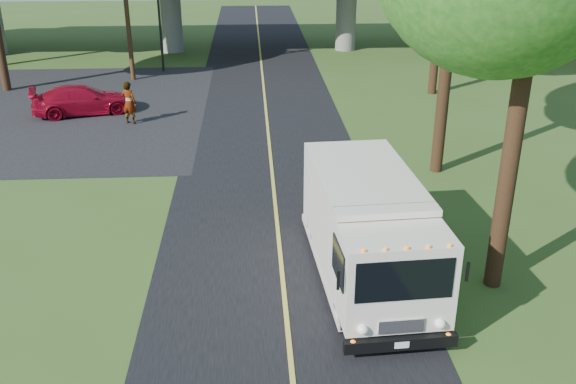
{
  "coord_description": "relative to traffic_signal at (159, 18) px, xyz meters",
  "views": [
    {
      "loc": [
        -0.74,
        -13.15,
        9.03
      ],
      "look_at": [
        0.27,
        3.69,
        1.6
      ],
      "focal_mm": 40.0,
      "sensor_mm": 36.0,
      "label": 1
    }
  ],
  "objects": [
    {
      "name": "red_sedan",
      "position": [
        -2.78,
        -8.68,
        -2.51
      ],
      "size": [
        5.1,
        3.17,
        1.38
      ],
      "primitive_type": "imported",
      "rotation": [
        0.0,
        0.0,
        1.85
      ],
      "color": "maroon",
      "rests_on": "ground"
    },
    {
      "name": "lane_line",
      "position": [
        6.0,
        -16.0,
        -3.17
      ],
      "size": [
        0.12,
        90.0,
        0.01
      ],
      "primitive_type": "cube",
      "color": "gold",
      "rests_on": "road"
    },
    {
      "name": "step_van",
      "position": [
        8.2,
        -24.59,
        -1.66
      ],
      "size": [
        2.9,
        6.9,
        2.84
      ],
      "rotation": [
        0.0,
        0.0,
        0.06
      ],
      "color": "silver",
      "rests_on": "ground"
    },
    {
      "name": "pedestrian",
      "position": [
        -0.28,
        -10.42,
        -2.21
      ],
      "size": [
        0.84,
        0.71,
        1.97
      ],
      "primitive_type": "imported",
      "rotation": [
        0.0,
        0.0,
        2.76
      ],
      "color": "gray",
      "rests_on": "ground"
    },
    {
      "name": "traffic_signal",
      "position": [
        0.0,
        0.0,
        0.0
      ],
      "size": [
        0.18,
        0.22,
        5.2
      ],
      "color": "black",
      "rests_on": "ground"
    },
    {
      "name": "parking_lot",
      "position": [
        -5.0,
        -8.0,
        -3.19
      ],
      "size": [
        16.0,
        18.0,
        0.01
      ],
      "primitive_type": "cube",
      "color": "black",
      "rests_on": "ground"
    },
    {
      "name": "road",
      "position": [
        6.0,
        -16.0,
        -3.19
      ],
      "size": [
        7.0,
        90.0,
        0.02
      ],
      "primitive_type": "cube",
      "color": "black",
      "rests_on": "ground"
    },
    {
      "name": "ground",
      "position": [
        6.0,
        -26.0,
        -3.2
      ],
      "size": [
        120.0,
        120.0,
        0.0
      ],
      "primitive_type": "plane",
      "color": "#36521D",
      "rests_on": "ground"
    }
  ]
}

